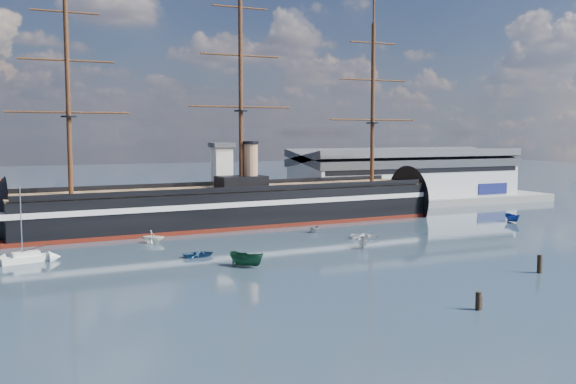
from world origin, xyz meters
name	(u,v)px	position (x,y,z in m)	size (l,w,h in m)	color
ground	(266,240)	(0.00, 40.00, 0.00)	(600.00, 600.00, 0.00)	#2C3B45
quay	(246,214)	(10.00, 76.00, 0.00)	(180.00, 18.00, 2.00)	slate
warehouse	(405,174)	(58.00, 80.00, 7.98)	(63.00, 21.00, 11.60)	#B7BABC
quay_tower	(222,175)	(3.00, 73.00, 9.75)	(5.00, 5.00, 15.00)	silver
warship	(225,206)	(-0.93, 60.00, 4.04)	(113.24, 20.44, 53.94)	black
sailboat	(26,258)	(-40.37, 36.17, 0.73)	(7.47, 3.59, 11.49)	silver
motorboat_a	(247,267)	(-11.65, 19.57, 0.00)	(6.72, 2.46, 2.69)	#19492E
motorboat_b	(199,257)	(-15.75, 29.56, 0.00)	(3.00, 1.20, 1.40)	navy
motorboat_c	(363,248)	(11.62, 25.69, 0.00)	(5.24, 1.92, 2.10)	gray
motorboat_d	(153,243)	(-19.33, 45.42, 0.00)	(6.69, 2.90, 2.45)	white
motorboat_e	(364,239)	(16.67, 33.55, 0.00)	(3.05, 1.22, 1.42)	silver
motorboat_f	(512,222)	(57.27, 38.84, 0.00)	(5.75, 2.11, 2.30)	navy
motorboat_g	(314,232)	(11.85, 44.16, 0.00)	(3.52, 1.29, 1.41)	slate
piling_near_mid	(478,310)	(3.03, -12.21, 0.00)	(0.64, 0.64, 2.72)	black
piling_near_right	(539,273)	(23.38, -1.21, 0.00)	(0.64, 0.64, 3.24)	black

